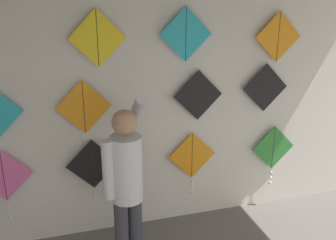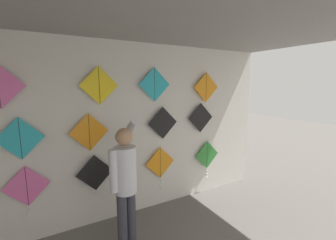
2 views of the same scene
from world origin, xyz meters
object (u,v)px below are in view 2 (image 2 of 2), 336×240
object	(u,v)px
kite_3	(207,157)
kite_1	(95,174)
kite_6	(163,123)
kite_4	(20,138)
kite_0	(27,189)
kite_9	(99,86)
kite_5	(89,132)
shopkeeper	(125,178)
kite_2	(160,165)
kite_10	(155,85)
kite_7	(201,118)
kite_11	(206,87)

from	to	relation	value
kite_3	kite_1	bearing A→B (deg)	179.99
kite_3	kite_6	world-z (taller)	kite_6
kite_4	kite_6	world-z (taller)	kite_6
kite_0	kite_9	distance (m)	1.67
kite_5	kite_9	world-z (taller)	kite_9
shopkeeper	kite_5	world-z (taller)	kite_5
kite_9	kite_2	bearing A→B (deg)	-0.06
kite_10	shopkeeper	bearing A→B (deg)	-137.78
kite_3	kite_4	distance (m)	3.12
kite_1	kite_5	size ratio (longest dim) A/B	1.25
kite_2	kite_7	size ratio (longest dim) A/B	1.38
kite_10	kite_7	bearing A→B (deg)	0.00
kite_9	kite_1	bearing A→B (deg)	-179.68
kite_3	kite_5	distance (m)	2.31
kite_5	kite_11	xyz separation A→B (m)	(2.12, 0.00, 0.62)
kite_9	kite_5	bearing A→B (deg)	180.00
kite_0	kite_6	size ratio (longest dim) A/B	1.38
kite_1	kite_11	xyz separation A→B (m)	(2.07, 0.00, 1.27)
kite_7	kite_1	bearing A→B (deg)	-179.98
kite_6	kite_7	size ratio (longest dim) A/B	1.00
kite_0	kite_1	size ratio (longest dim) A/B	1.10
kite_4	kite_10	size ratio (longest dim) A/B	1.00
kite_0	kite_11	distance (m)	3.21
shopkeeper	kite_3	xyz separation A→B (m)	(1.91, 0.70, -0.24)
kite_2	kite_3	xyz separation A→B (m)	(1.04, 0.00, -0.03)
kite_4	kite_9	bearing A→B (deg)	0.00
kite_2	kite_10	distance (m)	1.39
shopkeeper	kite_10	size ratio (longest dim) A/B	3.13
kite_9	kite_11	world-z (taller)	kite_9
kite_5	kite_11	distance (m)	2.21
shopkeeper	kite_1	world-z (taller)	shopkeeper
shopkeeper	kite_9	size ratio (longest dim) A/B	3.13
kite_6	kite_11	world-z (taller)	kite_11
kite_3	shopkeeper	bearing A→B (deg)	-159.82
kite_6	kite_10	size ratio (longest dim) A/B	1.00
kite_2	kite_4	distance (m)	2.11
kite_7	kite_11	distance (m)	0.57
shopkeeper	kite_3	world-z (taller)	shopkeeper
kite_10	kite_11	size ratio (longest dim) A/B	1.00
kite_0	kite_4	distance (m)	0.69
shopkeeper	kite_6	xyz separation A→B (m)	(0.92, 0.70, 0.52)
kite_2	kite_5	xyz separation A→B (m)	(-1.15, 0.00, 0.71)
kite_3	kite_9	xyz separation A→B (m)	(-2.02, 0.00, 1.40)
kite_9	kite_4	bearing A→B (deg)	180.00
kite_0	kite_7	world-z (taller)	kite_7
kite_0	kite_7	distance (m)	2.93
kite_6	kite_9	world-z (taller)	kite_9
kite_3	kite_6	size ratio (longest dim) A/B	1.38
kite_0	kite_5	world-z (taller)	kite_5
kite_9	shopkeeper	bearing A→B (deg)	-81.04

